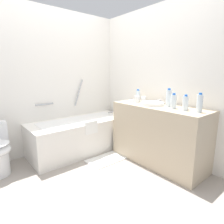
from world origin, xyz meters
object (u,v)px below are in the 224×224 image
bath_mat (107,159)px  drinking_glass_1 (143,99)px  sink_faucet (160,102)px  water_bottle_2 (169,98)px  bathtub (81,134)px  sink_basin (153,104)px  water_bottle_0 (138,96)px  water_bottle_3 (174,101)px  drinking_glass_0 (137,99)px  water_bottle_4 (200,103)px  drinking_glass_2 (185,106)px  water_bottle_1 (185,103)px  soap_dish (131,101)px

bath_mat → drinking_glass_1: bearing=-20.2°
sink_faucet → water_bottle_2: water_bottle_2 is taller
bathtub → sink_basin: bathtub is taller
sink_basin → sink_faucet: bearing=0.0°
water_bottle_0 → water_bottle_2: size_ratio=0.78×
water_bottle_2 → water_bottle_3: 0.14m
bathtub → drinking_glass_0: 1.12m
bathtub → drinking_glass_0: (0.62, -0.69, 0.62)m
water_bottle_4 → drinking_glass_2: size_ratio=2.68×
water_bottle_2 → drinking_glass_1: (-0.01, 0.44, -0.07)m
water_bottle_1 → drinking_glass_1: 0.74m
sink_basin → drinking_glass_1: (0.07, 0.24, 0.03)m
bathtub → water_bottle_1: (0.63, -1.51, 0.66)m
sink_basin → water_bottle_1: (0.01, -0.49, 0.07)m
sink_faucet → water_bottle_3: water_bottle_3 is taller
sink_basin → soap_dish: size_ratio=3.51×
drinking_glass_2 → sink_faucet: bearing=78.7°
drinking_glass_0 → drinking_glass_2: (0.08, -0.77, -0.01)m
drinking_glass_2 → water_bottle_3: bearing=123.6°
sink_faucet → drinking_glass_2: size_ratio=1.75×
drinking_glass_2 → soap_dish: bearing=95.2°
drinking_glass_0 → sink_faucet: bearing=-61.3°
water_bottle_0 → soap_dish: water_bottle_0 is taller
sink_faucet → water_bottle_0: 0.40m
drinking_glass_0 → soap_dish: 0.14m
bathtub → sink_faucet: bearing=-51.8°
soap_dish → water_bottle_0: bearing=-34.9°
sink_faucet → water_bottle_2: size_ratio=0.60×
water_bottle_2 → drinking_glass_0: (-0.07, 0.53, -0.07)m
water_bottle_3 → water_bottle_4: water_bottle_4 is taller
sink_faucet → bath_mat: size_ratio=0.24×
sink_basin → water_bottle_2: water_bottle_2 is taller
bathtub → soap_dish: 1.02m
water_bottle_0 → soap_dish: bearing=145.1°
water_bottle_2 → bath_mat: bearing=131.4°
water_bottle_1 → water_bottle_4: (0.02, -0.17, 0.02)m
drinking_glass_2 → drinking_glass_0: bearing=96.2°
sink_basin → water_bottle_4: (0.04, -0.66, 0.09)m
water_bottle_3 → soap_dish: water_bottle_3 is taller
bathtub → water_bottle_4: size_ratio=7.27×
sink_basin → water_bottle_4: bearing=-86.8°
sink_faucet → soap_dish: bearing=111.1°
sink_basin → water_bottle_4: size_ratio=1.35×
drinking_glass_2 → soap_dish: 0.91m
bathtub → soap_dish: bathtub is taller
sink_basin → bath_mat: sink_basin is taller
bathtub → drinking_glass_1: (0.69, -0.78, 0.62)m
water_bottle_3 → water_bottle_2: bearing=60.0°
water_bottle_3 → drinking_glass_2: size_ratio=2.32×
water_bottle_1 → water_bottle_3: bearing=90.5°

